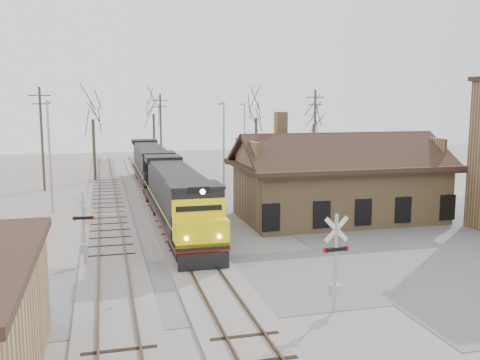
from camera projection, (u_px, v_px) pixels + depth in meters
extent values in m
plane|color=gray|center=(212.00, 285.00, 25.38)|extent=(140.00, 140.00, 0.00)
cube|color=slate|center=(212.00, 285.00, 25.37)|extent=(60.00, 9.00, 0.03)
cube|color=slate|center=(479.00, 240.00, 33.69)|extent=(22.00, 26.00, 0.03)
cube|color=gray|center=(171.00, 218.00, 39.73)|extent=(3.40, 90.00, 0.12)
cube|color=#473323|center=(162.00, 217.00, 39.53)|extent=(0.08, 90.00, 0.14)
cube|color=#473323|center=(181.00, 216.00, 39.89)|extent=(0.08, 90.00, 0.14)
cube|color=gray|center=(109.00, 221.00, 38.61)|extent=(3.40, 90.00, 0.12)
cube|color=#473323|center=(99.00, 221.00, 38.41)|extent=(0.08, 90.00, 0.14)
cube|color=#473323|center=(119.00, 219.00, 38.77)|extent=(0.08, 90.00, 0.14)
cube|color=#A18053|center=(338.00, 192.00, 39.56)|extent=(14.00, 8.00, 4.00)
cube|color=black|center=(339.00, 164.00, 39.26)|extent=(15.20, 9.20, 0.30)
cube|color=black|center=(353.00, 153.00, 36.91)|extent=(15.00, 4.71, 2.66)
cube|color=black|center=(326.00, 148.00, 41.31)|extent=(15.00, 4.71, 2.66)
cube|color=#A18053|center=(281.00, 127.00, 39.30)|extent=(0.80, 0.80, 2.20)
cube|color=black|center=(193.00, 245.00, 30.57)|extent=(2.36, 3.78, 0.95)
cube|color=black|center=(167.00, 205.00, 42.34)|extent=(2.36, 3.78, 0.95)
cube|color=black|center=(177.00, 211.00, 36.34)|extent=(2.84, 18.91, 0.33)
cube|color=maroon|center=(177.00, 214.00, 36.37)|extent=(2.86, 18.91, 0.11)
cube|color=black|center=(175.00, 187.00, 37.26)|extent=(2.46, 13.71, 2.65)
cube|color=black|center=(195.00, 210.00, 29.43)|extent=(2.84, 2.65, 2.65)
cube|color=#FEE90D|center=(200.00, 231.00, 28.01)|extent=(2.84, 1.70, 1.32)
cube|color=black|center=(204.00, 262.00, 27.31)|extent=(2.65, 0.25, 0.95)
cylinder|color=#FFF2CC|center=(203.00, 192.00, 26.85)|extent=(0.26, 0.10, 0.26)
cube|color=black|center=(157.00, 191.00, 49.15)|extent=(2.36, 3.78, 0.95)
cube|color=black|center=(146.00, 173.00, 60.92)|extent=(2.36, 3.78, 0.95)
cube|color=black|center=(151.00, 174.00, 54.93)|extent=(2.84, 18.91, 0.33)
cube|color=maroon|center=(151.00, 176.00, 54.96)|extent=(2.86, 18.91, 0.11)
cube|color=black|center=(150.00, 158.00, 55.84)|extent=(2.46, 13.71, 2.65)
cube|color=black|center=(158.00, 168.00, 48.01)|extent=(2.84, 2.65, 2.65)
cube|color=black|center=(160.00, 179.00, 46.59)|extent=(2.84, 1.70, 1.32)
cube|color=black|center=(162.00, 197.00, 45.89)|extent=(2.65, 0.25, 0.95)
cylinder|color=#A5A8AD|center=(335.00, 264.00, 21.85)|extent=(0.15, 0.15, 4.15)
cube|color=silver|center=(336.00, 229.00, 21.63)|extent=(1.08, 0.11, 1.08)
cube|color=silver|center=(336.00, 229.00, 21.63)|extent=(1.08, 0.11, 1.08)
cube|color=black|center=(336.00, 249.00, 21.76)|extent=(0.94, 0.21, 0.16)
cylinder|color=#B20C0C|center=(326.00, 250.00, 21.61)|extent=(0.25, 0.10, 0.25)
cylinder|color=#B20C0C|center=(346.00, 248.00, 21.90)|extent=(0.25, 0.10, 0.25)
cube|color=#A5A8AD|center=(335.00, 291.00, 22.01)|extent=(0.41, 0.31, 0.52)
cylinder|color=#A5A8AD|center=(84.00, 229.00, 28.20)|extent=(0.14, 0.14, 3.97)
cube|color=silver|center=(83.00, 203.00, 28.00)|extent=(1.04, 0.13, 1.04)
cube|color=silver|center=(83.00, 203.00, 28.00)|extent=(1.04, 0.13, 1.04)
cube|color=black|center=(83.00, 218.00, 28.11)|extent=(0.90, 0.23, 0.15)
cylinder|color=#B20C0C|center=(92.00, 218.00, 28.19)|extent=(0.24, 0.10, 0.24)
cylinder|color=#B20C0C|center=(74.00, 218.00, 28.04)|extent=(0.24, 0.10, 0.24)
cube|color=#A5A8AD|center=(85.00, 249.00, 28.36)|extent=(0.40, 0.30, 0.50)
cylinder|color=#A5A8AD|center=(50.00, 158.00, 41.08)|extent=(0.18, 0.18, 8.76)
cylinder|color=#A5A8AD|center=(48.00, 101.00, 41.32)|extent=(0.12, 1.80, 0.12)
cube|color=#A5A8AD|center=(49.00, 103.00, 42.10)|extent=(0.25, 0.50, 0.12)
cylinder|color=#A5A8AD|center=(224.00, 151.00, 47.36)|extent=(0.18, 0.18, 8.60)
cylinder|color=#A5A8AD|center=(221.00, 103.00, 47.61)|extent=(0.12, 1.80, 0.12)
cube|color=#A5A8AD|center=(219.00, 104.00, 48.39)|extent=(0.25, 0.50, 0.12)
cylinder|color=#A5A8AD|center=(245.00, 140.00, 61.03)|extent=(0.18, 0.18, 8.47)
cylinder|color=#A5A8AD|center=(243.00, 104.00, 61.29)|extent=(0.12, 1.80, 0.12)
cube|color=#A5A8AD|center=(241.00, 105.00, 62.07)|extent=(0.25, 0.50, 0.12)
cylinder|color=#382D23|center=(42.00, 140.00, 51.42)|extent=(0.24, 0.24, 10.03)
cube|color=#382D23|center=(40.00, 95.00, 50.81)|extent=(2.00, 0.10, 0.10)
cube|color=#382D23|center=(40.00, 104.00, 50.92)|extent=(1.60, 0.10, 0.10)
cylinder|color=#382D23|center=(161.00, 133.00, 66.84)|extent=(0.24, 0.24, 9.59)
cube|color=#382D23|center=(160.00, 100.00, 66.26)|extent=(2.00, 0.10, 0.10)
cube|color=#382D23|center=(160.00, 107.00, 66.37)|extent=(1.60, 0.10, 0.10)
cylinder|color=#382D23|center=(315.00, 136.00, 57.61)|extent=(0.24, 0.24, 9.90)
cube|color=#382D23|center=(315.00, 97.00, 57.00)|extent=(2.00, 0.10, 0.10)
cube|color=#382D23|center=(315.00, 105.00, 57.12)|extent=(1.60, 0.10, 0.10)
cylinder|color=#382D23|center=(94.00, 150.00, 58.00)|extent=(0.32, 0.32, 6.75)
cylinder|color=#382D23|center=(154.00, 140.00, 71.46)|extent=(0.32, 0.32, 7.04)
cylinder|color=#382D23|center=(256.00, 145.00, 65.95)|extent=(0.32, 0.32, 6.68)
cylinder|color=#382D23|center=(313.00, 148.00, 66.86)|extent=(0.32, 0.32, 5.85)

